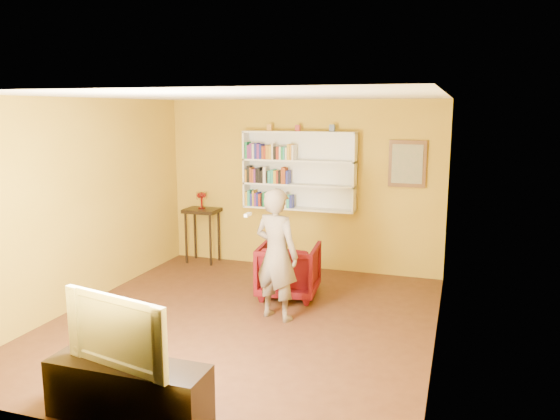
{
  "coord_description": "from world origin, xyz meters",
  "views": [
    {
      "loc": [
        2.43,
        -5.81,
        2.56
      ],
      "look_at": [
        0.23,
        0.75,
        1.27
      ],
      "focal_mm": 35.0,
      "sensor_mm": 36.0,
      "label": 1
    }
  ],
  "objects_px": {
    "bookshelf": "(300,171)",
    "console_table": "(202,218)",
    "ruby_lustre": "(201,197)",
    "tv_cabinet": "(129,391)",
    "armchair": "(289,270)",
    "television": "(125,328)",
    "person": "(277,254)"
  },
  "relations": [
    {
      "from": "tv_cabinet",
      "to": "television",
      "type": "xyz_separation_m",
      "value": [
        0.0,
        0.0,
        0.55
      ]
    },
    {
      "from": "person",
      "to": "armchair",
      "type": "bearing_deg",
      "value": -65.81
    },
    {
      "from": "bookshelf",
      "to": "person",
      "type": "bearing_deg",
      "value": -80.79
    },
    {
      "from": "console_table",
      "to": "armchair",
      "type": "bearing_deg",
      "value": -31.63
    },
    {
      "from": "bookshelf",
      "to": "tv_cabinet",
      "type": "relative_size",
      "value": 1.3
    },
    {
      "from": "ruby_lustre",
      "to": "television",
      "type": "xyz_separation_m",
      "value": [
        1.56,
        -4.5,
        -0.31
      ]
    },
    {
      "from": "ruby_lustre",
      "to": "tv_cabinet",
      "type": "height_order",
      "value": "ruby_lustre"
    },
    {
      "from": "bookshelf",
      "to": "armchair",
      "type": "bearing_deg",
      "value": -79.72
    },
    {
      "from": "ruby_lustre",
      "to": "tv_cabinet",
      "type": "xyz_separation_m",
      "value": [
        1.56,
        -4.5,
        -0.87
      ]
    },
    {
      "from": "bookshelf",
      "to": "tv_cabinet",
      "type": "height_order",
      "value": "bookshelf"
    },
    {
      "from": "console_table",
      "to": "bookshelf",
      "type": "bearing_deg",
      "value": 5.5
    },
    {
      "from": "armchair",
      "to": "television",
      "type": "distance_m",
      "value": 3.38
    },
    {
      "from": "console_table",
      "to": "person",
      "type": "relative_size",
      "value": 0.56
    },
    {
      "from": "console_table",
      "to": "tv_cabinet",
      "type": "height_order",
      "value": "console_table"
    },
    {
      "from": "ruby_lustre",
      "to": "tv_cabinet",
      "type": "relative_size",
      "value": 0.2
    },
    {
      "from": "armchair",
      "to": "television",
      "type": "bearing_deg",
      "value": 78.12
    },
    {
      "from": "console_table",
      "to": "ruby_lustre",
      "type": "distance_m",
      "value": 0.36
    },
    {
      "from": "television",
      "to": "console_table",
      "type": "bearing_deg",
      "value": 121.37
    },
    {
      "from": "bookshelf",
      "to": "ruby_lustre",
      "type": "distance_m",
      "value": 1.73
    },
    {
      "from": "bookshelf",
      "to": "console_table",
      "type": "bearing_deg",
      "value": -174.5
    },
    {
      "from": "person",
      "to": "bookshelf",
      "type": "bearing_deg",
      "value": -64.08
    },
    {
      "from": "ruby_lustre",
      "to": "armchair",
      "type": "xyz_separation_m",
      "value": [
        1.9,
        -1.17,
        -0.75
      ]
    },
    {
      "from": "console_table",
      "to": "armchair",
      "type": "xyz_separation_m",
      "value": [
        1.9,
        -1.17,
        -0.39
      ]
    },
    {
      "from": "bookshelf",
      "to": "armchair",
      "type": "relative_size",
      "value": 2.21
    },
    {
      "from": "ruby_lustre",
      "to": "tv_cabinet",
      "type": "bearing_deg",
      "value": -70.88
    },
    {
      "from": "armchair",
      "to": "console_table",
      "type": "bearing_deg",
      "value": -37.74
    },
    {
      "from": "bookshelf",
      "to": "armchair",
      "type": "height_order",
      "value": "bookshelf"
    },
    {
      "from": "bookshelf",
      "to": "person",
      "type": "height_order",
      "value": "bookshelf"
    },
    {
      "from": "console_table",
      "to": "person",
      "type": "bearing_deg",
      "value": -44.91
    },
    {
      "from": "armchair",
      "to": "television",
      "type": "xyz_separation_m",
      "value": [
        -0.34,
        -3.33,
        0.43
      ]
    },
    {
      "from": "bookshelf",
      "to": "console_table",
      "type": "distance_m",
      "value": 1.86
    },
    {
      "from": "ruby_lustre",
      "to": "television",
      "type": "height_order",
      "value": "ruby_lustre"
    }
  ]
}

